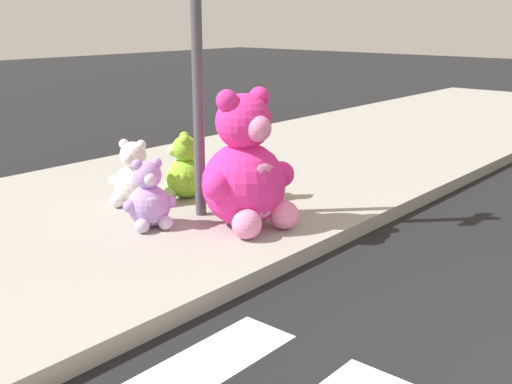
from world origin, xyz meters
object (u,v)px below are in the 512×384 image
plush_pink_large (246,172)px  plush_lavender (149,200)px  plush_lime (184,172)px  plush_yellow (268,180)px  sign_pole (197,46)px  plush_white (133,179)px

plush_pink_large → plush_lavender: bearing=132.9°
plush_lavender → plush_lime: bearing=28.6°
plush_lime → plush_yellow: plush_lime is taller
sign_pole → plush_yellow: sign_pole is taller
plush_lime → plush_pink_large: bearing=-103.4°
sign_pole → plush_lime: size_ratio=4.38×
plush_white → plush_yellow: bearing=-39.3°
plush_pink_large → plush_white: size_ratio=1.87×
plush_yellow → plush_lavender: size_ratio=0.74×
plush_lavender → plush_white: bearing=62.0°
plush_white → plush_lime: bearing=-20.9°
sign_pole → plush_white: 1.64m
plush_pink_large → plush_lime: 1.25m
sign_pole → plush_pink_large: sign_pole is taller
plush_white → plush_lavender: bearing=-118.0°
plush_yellow → plush_white: size_ratio=0.70×
plush_yellow → plush_pink_large: bearing=-152.3°
plush_lime → sign_pole: bearing=-118.6°
plush_pink_large → plush_yellow: 1.05m
sign_pole → plush_lavender: sign_pole is taller
plush_pink_large → plush_yellow: bearing=27.7°
plush_pink_large → plush_white: 1.44m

